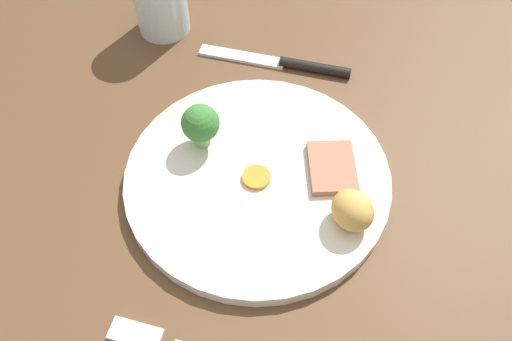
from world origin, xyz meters
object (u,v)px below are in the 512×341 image
(roast_potato_left, at_px, (353,210))
(knife, at_px, (288,63))
(meat_slice_main, at_px, (332,167))
(carrot_coin_front, at_px, (254,177))
(broccoli_floret, at_px, (201,124))
(dinner_plate, at_px, (256,180))

(roast_potato_left, height_order, knife, roast_potato_left)
(meat_slice_main, distance_m, carrot_coin_front, 0.08)
(broccoli_floret, bearing_deg, dinner_plate, -115.64)
(broccoli_floret, bearing_deg, roast_potato_left, -111.12)
(carrot_coin_front, xyz_separation_m, knife, (0.18, -0.00, -0.01))
(dinner_plate, relative_size, broccoli_floret, 5.29)
(roast_potato_left, height_order, carrot_coin_front, roast_potato_left)
(meat_slice_main, distance_m, knife, 0.17)
(dinner_plate, relative_size, carrot_coin_front, 9.38)
(roast_potato_left, relative_size, knife, 0.23)
(knife, bearing_deg, meat_slice_main, 117.62)
(carrot_coin_front, relative_size, knife, 0.15)
(roast_potato_left, height_order, broccoli_floret, broccoli_floret)
(broccoli_floret, distance_m, knife, 0.16)
(carrot_coin_front, xyz_separation_m, broccoli_floret, (0.03, 0.06, 0.03))
(meat_slice_main, height_order, roast_potato_left, roast_potato_left)
(broccoli_floret, bearing_deg, carrot_coin_front, -118.04)
(meat_slice_main, distance_m, roast_potato_left, 0.06)
(carrot_coin_front, relative_size, broccoli_floret, 0.56)
(roast_potato_left, xyz_separation_m, broccoli_floret, (0.06, 0.16, 0.01))
(meat_slice_main, relative_size, knife, 0.34)
(dinner_plate, relative_size, roast_potato_left, 6.29)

